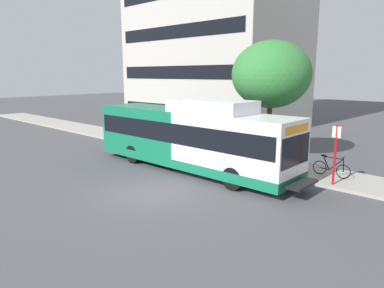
{
  "coord_description": "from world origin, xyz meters",
  "views": [
    {
      "loc": [
        -8.92,
        -10.63,
        4.82
      ],
      "look_at": [
        2.87,
        0.23,
        1.6
      ],
      "focal_mm": 32.46,
      "sensor_mm": 36.0,
      "label": 1
    }
  ],
  "objects": [
    {
      "name": "sidewalk_curb",
      "position": [
        7.0,
        6.0,
        0.07
      ],
      "size": [
        3.0,
        56.0,
        0.14
      ],
      "primitive_type": "cube",
      "color": "#A8A399",
      "rests_on": "ground"
    },
    {
      "name": "street_tree_near_stop",
      "position": [
        8.15,
        -0.77,
        4.81
      ],
      "size": [
        4.29,
        4.29,
        6.51
      ],
      "color": "#4C3823",
      "rests_on": "sidewalk_curb"
    },
    {
      "name": "bicycle_parked",
      "position": [
        6.97,
        -4.84,
        0.56
      ],
      "size": [
        0.52,
        1.76,
        1.02
      ],
      "color": "black",
      "rests_on": "sidewalk_curb"
    },
    {
      "name": "bus_stop_sign_pole",
      "position": [
        5.82,
        -5.36,
        1.65
      ],
      "size": [
        0.1,
        0.36,
        2.6
      ],
      "color": "red",
      "rests_on": "sidewalk_curb"
    },
    {
      "name": "ground_plane",
      "position": [
        0.0,
        8.0,
        0.0
      ],
      "size": [
        120.0,
        120.0,
        0.0
      ],
      "primitive_type": "plane",
      "color": "#4C4C51"
    },
    {
      "name": "lattice_comm_tower",
      "position": [
        16.52,
        22.32,
        10.49
      ],
      "size": [
        1.1,
        1.1,
        31.33
      ],
      "color": "#B7B7BC",
      "rests_on": "ground"
    },
    {
      "name": "transit_bus",
      "position": [
        3.75,
        1.15,
        1.7
      ],
      "size": [
        2.58,
        12.25,
        3.65
      ],
      "color": "white",
      "rests_on": "ground"
    }
  ]
}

